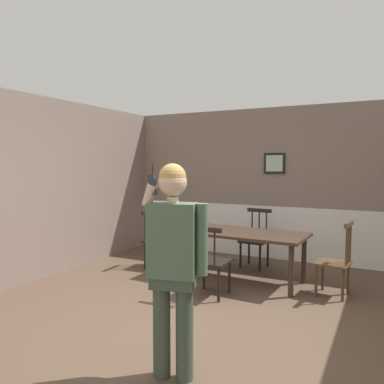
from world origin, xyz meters
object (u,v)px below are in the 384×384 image
Objects in this scene: chair_near_window at (157,239)px; chair_at_table_head at (336,261)px; chair_by_doorway at (255,239)px; chair_opposite_corner at (210,261)px; dining_table at (235,236)px; person_figure at (174,257)px.

chair_at_table_head reaches higher than chair_near_window.
chair_at_table_head is (1.36, -0.90, -0.00)m from chair_by_doorway.
chair_by_doorway is 1.64m from chair_opposite_corner.
chair_near_window reaches higher than dining_table.
chair_by_doorway is (1.45, 0.75, -0.00)m from chair_near_window.
person_figure is at bearing 31.37° from chair_near_window.
chair_near_window is 1.01× the size of chair_opposite_corner.
chair_at_table_head is 1.63m from chair_opposite_corner.
chair_by_doorway is 0.98× the size of chair_at_table_head.
dining_table is at bearing 92.23° from chair_by_doorway.
dining_table is 2.74m from person_figure.
chair_near_window is 2.82m from chair_at_table_head.
chair_near_window is at bearing 93.29° from chair_at_table_head.
chair_opposite_corner is at bearing 53.69° from chair_near_window.
chair_at_table_head reaches higher than dining_table.
chair_at_table_head is at bearing 83.82° from chair_near_window.
chair_opposite_corner reaches higher than dining_table.
dining_table is 1.21× the size of person_figure.
chair_by_doorway is at bearing 86.94° from dining_table.
chair_by_doorway is 0.56× the size of person_figure.
chair_at_table_head is at bearing 152.01° from chair_by_doorway.
chair_by_doorway reaches higher than dining_table.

